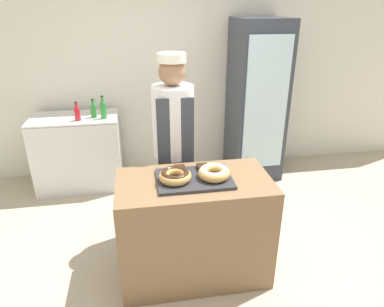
% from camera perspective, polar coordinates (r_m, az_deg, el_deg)
% --- Properties ---
extents(ground_plane, '(14.00, 14.00, 0.00)m').
position_cam_1_polar(ground_plane, '(3.14, 0.32, -18.81)').
color(ground_plane, '#B7A88E').
extents(wall_back, '(8.00, 0.06, 2.70)m').
position_cam_1_polar(wall_back, '(4.49, -4.42, 13.80)').
color(wall_back, silver).
rests_on(wall_back, ground_plane).
extents(display_counter, '(1.20, 0.64, 0.88)m').
position_cam_1_polar(display_counter, '(2.86, 0.34, -12.29)').
color(display_counter, brown).
rests_on(display_counter, ground_plane).
extents(serving_tray, '(0.57, 0.40, 0.02)m').
position_cam_1_polar(serving_tray, '(2.62, 0.36, -4.24)').
color(serving_tray, '#2D2D33').
rests_on(serving_tray, display_counter).
extents(donut_chocolate_glaze, '(0.24, 0.24, 0.08)m').
position_cam_1_polar(donut_chocolate_glaze, '(2.55, -2.84, -3.64)').
color(donut_chocolate_glaze, tan).
rests_on(donut_chocolate_glaze, serving_tray).
extents(donut_light_glaze, '(0.24, 0.24, 0.08)m').
position_cam_1_polar(donut_light_glaze, '(2.60, 3.69, -3.13)').
color(donut_light_glaze, tan).
rests_on(donut_light_glaze, serving_tray).
extents(brownie_back_left, '(0.09, 0.09, 0.03)m').
position_cam_1_polar(brownie_back_left, '(2.71, -2.08, -2.52)').
color(brownie_back_left, black).
rests_on(brownie_back_left, serving_tray).
extents(brownie_back_right, '(0.09, 0.09, 0.03)m').
position_cam_1_polar(brownie_back_right, '(2.74, 1.79, -2.23)').
color(brownie_back_right, black).
rests_on(brownie_back_right, serving_tray).
extents(baker_person, '(0.37, 0.37, 1.75)m').
position_cam_1_polar(baker_person, '(3.12, -3.06, 1.26)').
color(baker_person, '#4C4C51').
rests_on(baker_person, ground_plane).
extents(beverage_fridge, '(0.63, 0.67, 1.98)m').
position_cam_1_polar(beverage_fridge, '(4.43, 10.67, 8.54)').
color(beverage_fridge, '#333842').
rests_on(beverage_fridge, ground_plane).
extents(chest_freezer, '(1.01, 0.58, 0.90)m').
position_cam_1_polar(chest_freezer, '(4.42, -18.36, 0.29)').
color(chest_freezer, silver).
rests_on(chest_freezer, ground_plane).
extents(bottle_green, '(0.07, 0.07, 0.27)m').
position_cam_1_polar(bottle_green, '(4.08, -14.57, 7.07)').
color(bottle_green, '#2D8C38').
rests_on(bottle_green, chest_freezer).
extents(bottle_green_b, '(0.07, 0.07, 0.22)m').
position_cam_1_polar(bottle_green_b, '(4.15, -16.09, 6.92)').
color(bottle_green_b, '#2D8C38').
rests_on(bottle_green_b, chest_freezer).
extents(bottle_red, '(0.06, 0.06, 0.22)m').
position_cam_1_polar(bottle_red, '(4.09, -18.58, 6.35)').
color(bottle_red, red).
rests_on(bottle_red, chest_freezer).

